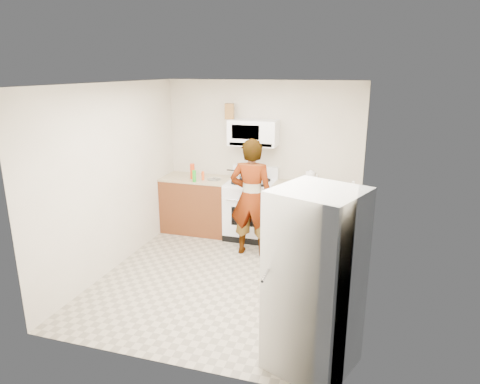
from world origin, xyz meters
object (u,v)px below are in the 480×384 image
at_px(person, 251,198).
at_px(gas_range, 251,209).
at_px(microwave, 254,133).
at_px(kettle, 310,178).
at_px(saucepan, 242,174).
at_px(fridge, 315,282).

bearing_deg(person, gas_range, -76.75).
distance_m(microwave, kettle, 1.14).
relative_size(gas_range, saucepan, 4.78).
bearing_deg(microwave, saucepan, 172.21).
relative_size(microwave, saucepan, 3.21).
bearing_deg(kettle, saucepan, -177.50).
relative_size(person, fridge, 1.02).
relative_size(gas_range, kettle, 6.33).
distance_m(gas_range, fridge, 3.22).
bearing_deg(fridge, gas_range, 137.35).
distance_m(person, saucepan, 0.89).
bearing_deg(saucepan, microwave, -7.79).
xyz_separation_m(gas_range, kettle, (0.91, 0.19, 0.54)).
height_order(gas_range, person, person).
height_order(gas_range, kettle, gas_range).
xyz_separation_m(fridge, kettle, (-0.48, 3.07, 0.17)).
distance_m(gas_range, microwave, 1.22).
xyz_separation_m(gas_range, saucepan, (-0.20, 0.16, 0.53)).
bearing_deg(microwave, person, -76.48).
xyz_separation_m(person, kettle, (0.73, 0.83, 0.16)).
bearing_deg(microwave, gas_range, -90.00).
bearing_deg(saucepan, kettle, 1.99).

